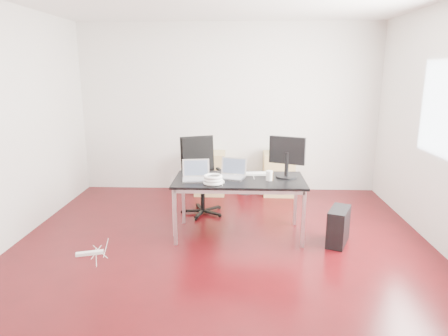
{
  "coord_description": "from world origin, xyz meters",
  "views": [
    {
      "loc": [
        0.2,
        -4.26,
        2.03
      ],
      "look_at": [
        0.0,
        0.55,
        0.85
      ],
      "focal_mm": 32.0,
      "sensor_mm": 36.0,
      "label": 1
    }
  ],
  "objects_px": {
    "desk": "(239,183)",
    "filing_cabinet_left": "(210,173)",
    "pc_tower": "(338,226)",
    "office_chair": "(201,172)",
    "filing_cabinet_right": "(278,174)"
  },
  "relations": [
    {
      "from": "desk",
      "to": "filing_cabinet_left",
      "type": "relative_size",
      "value": 2.29
    },
    {
      "from": "desk",
      "to": "pc_tower",
      "type": "bearing_deg",
      "value": -11.07
    },
    {
      "from": "office_chair",
      "to": "desk",
      "type": "bearing_deg",
      "value": -77.98
    },
    {
      "from": "filing_cabinet_right",
      "to": "pc_tower",
      "type": "xyz_separation_m",
      "value": [
        0.54,
        -1.98,
        -0.13
      ]
    },
    {
      "from": "filing_cabinet_left",
      "to": "filing_cabinet_right",
      "type": "distance_m",
      "value": 1.15
    },
    {
      "from": "office_chair",
      "to": "filing_cabinet_left",
      "type": "height_order",
      "value": "office_chair"
    },
    {
      "from": "filing_cabinet_left",
      "to": "pc_tower",
      "type": "xyz_separation_m",
      "value": [
        1.69,
        -1.98,
        -0.13
      ]
    },
    {
      "from": "office_chair",
      "to": "pc_tower",
      "type": "height_order",
      "value": "office_chair"
    },
    {
      "from": "desk",
      "to": "filing_cabinet_left",
      "type": "height_order",
      "value": "desk"
    },
    {
      "from": "desk",
      "to": "filing_cabinet_right",
      "type": "xyz_separation_m",
      "value": [
        0.65,
        1.75,
        -0.33
      ]
    },
    {
      "from": "desk",
      "to": "filing_cabinet_right",
      "type": "distance_m",
      "value": 1.89
    },
    {
      "from": "pc_tower",
      "to": "office_chair",
      "type": "bearing_deg",
      "value": 172.85
    },
    {
      "from": "office_chair",
      "to": "filing_cabinet_left",
      "type": "relative_size",
      "value": 1.54
    },
    {
      "from": "filing_cabinet_left",
      "to": "pc_tower",
      "type": "height_order",
      "value": "filing_cabinet_left"
    },
    {
      "from": "filing_cabinet_left",
      "to": "pc_tower",
      "type": "bearing_deg",
      "value": -49.51
    }
  ]
}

